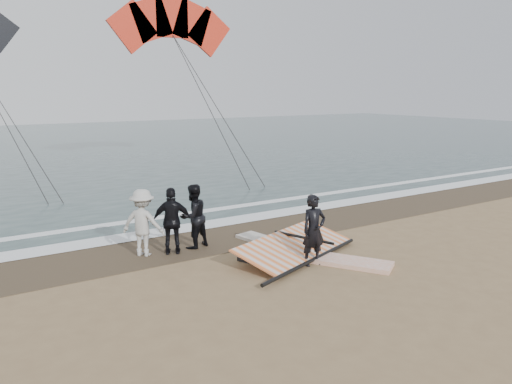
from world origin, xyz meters
TOP-DOWN VIEW (x-y plane):
  - ground at (0.00, 0.00)m, footprint 120.00×120.00m
  - sea at (0.00, 33.00)m, footprint 120.00×54.00m
  - wet_sand at (0.00, 4.50)m, footprint 120.00×2.80m
  - foam_near at (0.00, 5.90)m, footprint 120.00×0.90m
  - foam_far at (0.00, 7.60)m, footprint 120.00×0.45m
  - man_main at (0.30, 1.17)m, footprint 0.69×0.49m
  - board_white at (0.91, 0.98)m, footprint 2.12×2.73m
  - board_cream at (0.34, 3.07)m, footprint 1.09×2.49m
  - trio_cluster at (-2.40, 4.02)m, footprint 2.55×1.36m
  - sail_rig at (0.24, 2.12)m, footprint 4.01×2.85m
  - kite_red at (3.74, 17.54)m, footprint 7.82×3.91m

SIDE VIEW (x-z plane):
  - ground at x=0.00m, z-range 0.00..0.00m
  - wet_sand at x=0.00m, z-range 0.00..0.01m
  - sea at x=0.00m, z-range 0.00..0.02m
  - foam_near at x=0.00m, z-range 0.02..0.03m
  - foam_far at x=0.00m, z-range 0.02..0.03m
  - board_cream at x=0.34m, z-range 0.00..0.10m
  - board_white at x=0.91m, z-range 0.00..0.11m
  - sail_rig at x=0.24m, z-range -0.05..0.44m
  - man_main at x=0.30m, z-range 0.00..1.79m
  - trio_cluster at x=-2.40m, z-range -0.01..1.79m
  - kite_red at x=3.74m, z-range 2.21..12.64m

